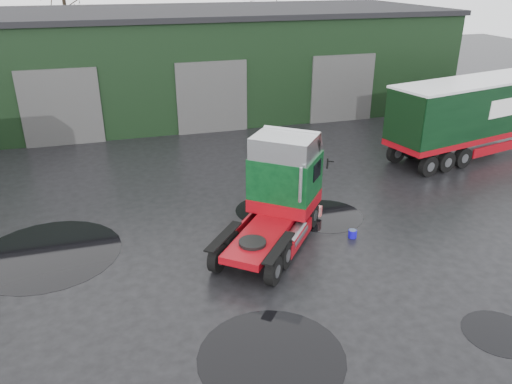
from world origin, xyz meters
The scene contains 12 objects.
ground centered at (0.00, 0.00, 0.00)m, with size 100.00×100.00×0.00m, color black.
warehouse centered at (2.00, 20.00, 3.16)m, with size 32.40×12.40×6.30m.
hero_tractor centered at (1.03, 0.66, 1.77)m, with size 2.41×5.69×3.53m, color #083516, non-canonical shape.
lorry_right centered at (14.29, 6.64, 1.92)m, with size 2.52×14.57×3.83m, color silver, non-canonical shape.
wash_bucket centered at (4.04, 0.41, 0.14)m, with size 0.29×0.29×0.28m, color #1208BB.
tree_back_a centered at (-6.00, 30.00, 4.75)m, with size 4.40×4.40×9.50m, color black, non-canonical shape.
tree_back_b centered at (10.00, 30.00, 3.75)m, with size 4.40×4.40×7.50m, color black, non-canonical shape.
puddle_0 centered at (-0.52, -4.40, 0.00)m, with size 3.63×3.63×0.01m, color black.
puddle_1 centered at (1.94, 3.25, 0.00)m, with size 2.69×2.69×0.01m, color black.
puddle_2 centered at (-6.08, 2.26, 0.00)m, with size 4.72×4.72×0.01m, color black.
puddle_3 centered at (5.38, -5.26, 0.00)m, with size 1.88×1.88×0.01m, color black.
puddle_4 centered at (3.84, 2.21, 0.00)m, with size 2.83×2.83×0.01m, color black.
Camera 1 is at (-3.56, -13.27, 8.57)m, focal length 35.00 mm.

